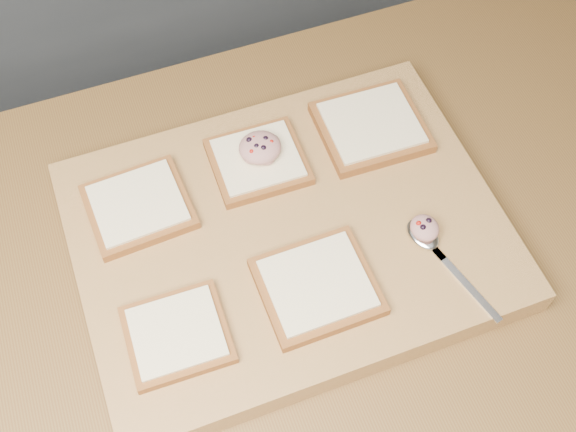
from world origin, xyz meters
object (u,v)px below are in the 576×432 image
Objects in this scene: cutting_board at (288,235)px; tuna_salad_dollop at (260,147)px; spoon at (429,241)px; bread_far_center at (258,161)px.

tuna_salad_dollop reaches higher than cutting_board.
cutting_board is 0.17m from spoon.
spoon is (0.15, -0.18, -0.00)m from bread_far_center.
cutting_board is 3.22× the size of spoon.
bread_far_center is 0.23m from spoon.
bread_far_center is (-0.00, 0.10, 0.03)m from cutting_board.
tuna_salad_dollop reaches higher than bread_far_center.
cutting_board is at bearing -88.16° from bread_far_center.
tuna_salad_dollop is (0.00, 0.10, 0.05)m from cutting_board.
spoon is at bearing -49.91° from bread_far_center.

